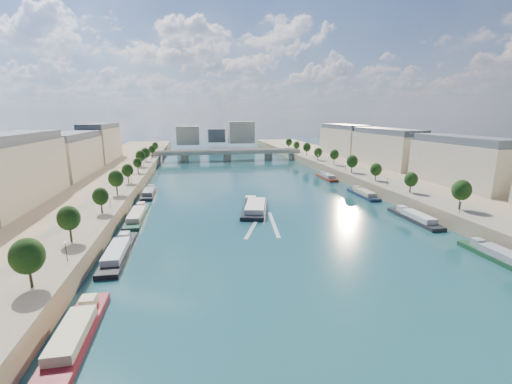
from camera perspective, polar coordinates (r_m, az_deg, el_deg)
name	(u,v)px	position (r m, az deg, el deg)	size (l,w,h in m)	color
ground	(256,196)	(147.90, -0.02, -0.64)	(700.00, 700.00, 0.00)	#0C2834
quay_left	(76,197)	(151.99, -27.78, -0.81)	(44.00, 520.00, 5.00)	#9E8460
quay_right	(407,184)	(175.16, 23.82, 1.21)	(44.00, 520.00, 5.00)	#9E8460
pave_left	(116,190)	(147.65, -22.33, 0.37)	(14.00, 520.00, 0.10)	gray
pave_right	(378,180)	(166.73, 19.63, 1.92)	(14.00, 520.00, 0.10)	gray
trees_left	(121,175)	(148.19, -21.60, 2.61)	(4.80, 268.80, 8.26)	#382B1E
trees_right	(364,165)	(173.52, 17.55, 4.29)	(4.80, 268.80, 8.26)	#382B1E
lamps_left	(122,188)	(136.61, -21.39, 0.67)	(0.36, 200.36, 4.28)	black
lamps_right	(364,173)	(168.39, 17.53, 3.12)	(0.36, 200.36, 4.28)	black
buildings_left	(48,159)	(165.23, -31.41, 4.70)	(16.00, 226.00, 23.20)	beige
buildings_right	(418,151)	(190.39, 25.44, 6.17)	(16.00, 226.00, 23.20)	beige
skyline	(220,134)	(362.67, -5.97, 9.63)	(79.00, 42.00, 22.00)	beige
bridge	(227,154)	(262.75, -4.78, 6.37)	(112.00, 12.00, 8.15)	#C1B79E
tour_barge	(255,208)	(125.45, -0.24, -2.61)	(14.41, 29.04, 3.80)	black
wake	(264,224)	(110.15, 1.31, -5.39)	(13.70, 25.96, 0.04)	silver
moored_barges_left	(119,251)	(93.65, -21.91, -9.18)	(5.00, 156.03, 3.60)	#181F35
moored_barges_right	(383,203)	(141.02, 20.44, -1.79)	(5.00, 128.82, 3.60)	#1A4327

